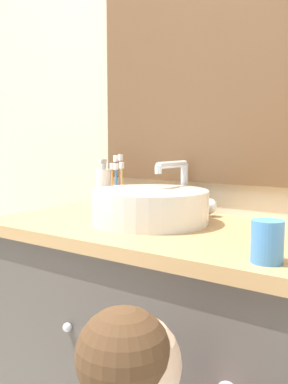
{
  "coord_description": "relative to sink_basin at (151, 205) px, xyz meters",
  "views": [
    {
      "loc": [
        0.47,
        -0.67,
        1.1
      ],
      "look_at": [
        -0.22,
        0.28,
        0.96
      ],
      "focal_mm": 40.0,
      "sensor_mm": 36.0,
      "label": 1
    }
  ],
  "objects": [
    {
      "name": "wall_back",
      "position": [
        0.26,
        0.27,
        0.37
      ],
      "size": [
        3.2,
        0.18,
        2.5
      ],
      "color": "beige",
      "rests_on": "ground_plane"
    },
    {
      "name": "sink_basin",
      "position": [
        0.0,
        0.0,
        0.0
      ],
      "size": [
        0.34,
        0.39,
        0.18
      ],
      "color": "silver",
      "rests_on": "vanity_counter"
    },
    {
      "name": "toothbrush_holder",
      "position": [
        -0.25,
        0.14,
        -0.0
      ],
      "size": [
        0.08,
        0.08,
        0.19
      ],
      "color": "silver",
      "rests_on": "vanity_counter"
    },
    {
      "name": "soap_dispenser",
      "position": [
        -0.34,
        0.18,
        0.02
      ],
      "size": [
        0.06,
        0.06,
        0.17
      ],
      "color": "white",
      "rests_on": "vanity_counter"
    },
    {
      "name": "drinking_cup",
      "position": [
        0.42,
        -0.21,
        -0.01
      ],
      "size": [
        0.06,
        0.06,
        0.09
      ],
      "primitive_type": "cylinder",
      "color": "#4789D1",
      "rests_on": "vanity_counter"
    }
  ]
}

